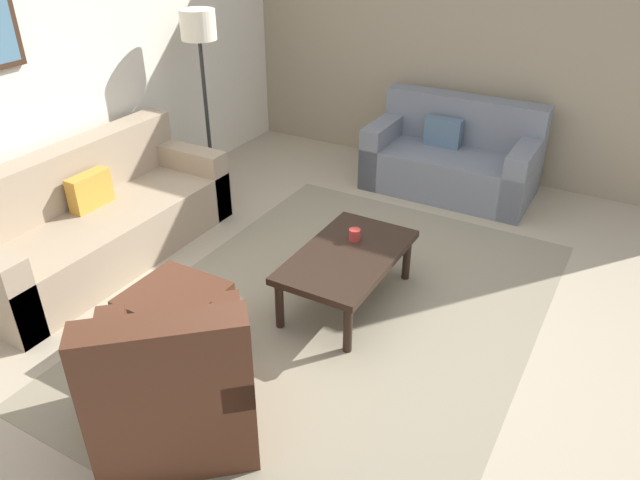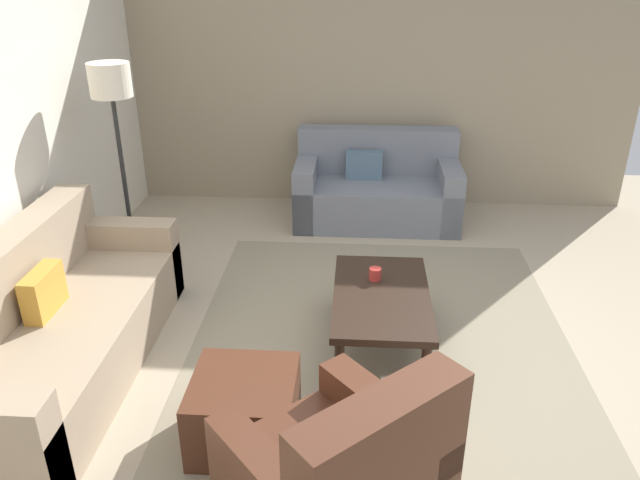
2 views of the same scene
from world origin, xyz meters
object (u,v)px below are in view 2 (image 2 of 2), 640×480
object	(u,v)px
couch_loveseat	(376,190)
lamp_standing	(113,102)
coffee_table	(381,300)
cup	(375,274)
ottoman	(245,410)
couch_main	(48,332)

from	to	relation	value
couch_loveseat	lamp_standing	distance (m)	2.65
couch_loveseat	coffee_table	bearing A→B (deg)	179.80
coffee_table	cup	distance (m)	0.22
lamp_standing	ottoman	bearing A→B (deg)	-146.94
couch_main	cup	size ratio (longest dim) A/B	25.67
cup	lamp_standing	world-z (taller)	lamp_standing
couch_main	lamp_standing	size ratio (longest dim) A/B	1.31
couch_main	coffee_table	xyz separation A→B (m)	(0.43, -2.10, 0.06)
ottoman	couch_main	bearing A→B (deg)	68.39
couch_main	cup	xyz separation A→B (m)	(0.61, -2.06, 0.16)
couch_main	ottoman	distance (m)	1.44
couch_loveseat	lamp_standing	bearing A→B (deg)	119.36
couch_main	ottoman	bearing A→B (deg)	-111.61
coffee_table	cup	bearing A→B (deg)	12.41
ottoman	cup	world-z (taller)	cup
lamp_standing	coffee_table	bearing A→B (deg)	-117.66
coffee_table	lamp_standing	world-z (taller)	lamp_standing
cup	lamp_standing	xyz separation A→B (m)	(0.91, 2.05, 0.96)
couch_main	ottoman	xyz separation A→B (m)	(-0.53, -1.34, -0.10)
coffee_table	couch_loveseat	bearing A→B (deg)	-0.20
couch_loveseat	cup	distance (m)	2.10
cup	ottoman	bearing A→B (deg)	147.96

